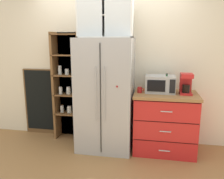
# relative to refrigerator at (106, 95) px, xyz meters

# --- Properties ---
(ground_plane) EXTENTS (10.70, 10.70, 0.00)m
(ground_plane) POSITION_rel_refrigerator_xyz_m (-0.00, 0.00, -0.87)
(ground_plane) COLOR #9E7042
(wall_back_cream) EXTENTS (5.00, 0.10, 2.55)m
(wall_back_cream) POSITION_rel_refrigerator_xyz_m (-0.00, 0.40, 0.41)
(wall_back_cream) COLOR silver
(wall_back_cream) RESTS_ON ground
(refrigerator) EXTENTS (0.85, 0.73, 1.74)m
(refrigerator) POSITION_rel_refrigerator_xyz_m (0.00, 0.00, 0.00)
(refrigerator) COLOR #ADAFB5
(refrigerator) RESTS_ON ground
(pantry_shelf_column) EXTENTS (0.54, 0.29, 1.84)m
(pantry_shelf_column) POSITION_rel_refrigerator_xyz_m (-0.71, 0.29, 0.07)
(pantry_shelf_column) COLOR brown
(pantry_shelf_column) RESTS_ON ground
(counter_cabinet) EXTENTS (0.95, 0.67, 0.92)m
(counter_cabinet) POSITION_rel_refrigerator_xyz_m (0.92, 0.04, -0.41)
(counter_cabinet) COLOR red
(counter_cabinet) RESTS_ON ground
(microwave) EXTENTS (0.44, 0.33, 0.26)m
(microwave) POSITION_rel_refrigerator_xyz_m (0.83, 0.08, 0.18)
(microwave) COLOR #ADAFB5
(microwave) RESTS_ON counter_cabinet
(coffee_maker) EXTENTS (0.17, 0.20, 0.31)m
(coffee_maker) POSITION_rel_refrigerator_xyz_m (1.20, 0.04, 0.21)
(coffee_maker) COLOR red
(coffee_maker) RESTS_ON counter_cabinet
(mug_red) EXTENTS (0.11, 0.07, 0.09)m
(mug_red) POSITION_rel_refrigerator_xyz_m (0.53, 0.00, 0.10)
(mug_red) COLOR red
(mug_red) RESTS_ON counter_cabinet
(mug_sage) EXTENTS (0.11, 0.07, 0.10)m
(mug_sage) POSITION_rel_refrigerator_xyz_m (0.92, 0.05, 0.10)
(mug_sage) COLOR #8CA37F
(mug_sage) RESTS_ON counter_cabinet
(bottle_amber) EXTENTS (0.06, 0.06, 0.29)m
(bottle_amber) POSITION_rel_refrigerator_xyz_m (0.92, 0.08, 0.18)
(bottle_amber) COLOR brown
(bottle_amber) RESTS_ON counter_cabinet
(bottle_green) EXTENTS (0.07, 0.07, 0.30)m
(bottle_green) POSITION_rel_refrigerator_xyz_m (0.92, 0.03, 0.19)
(bottle_green) COLOR #285B33
(bottle_green) RESTS_ON counter_cabinet
(upper_cabinet) EXTENTS (0.81, 0.32, 0.63)m
(upper_cabinet) POSITION_rel_refrigerator_xyz_m (-0.00, 0.05, 1.18)
(upper_cabinet) COLOR silver
(upper_cabinet) RESTS_ON refrigerator
(chalkboard_menu) EXTENTS (0.60, 0.04, 1.21)m
(chalkboard_menu) POSITION_rel_refrigerator_xyz_m (-1.30, 0.33, -0.26)
(chalkboard_menu) COLOR brown
(chalkboard_menu) RESTS_ON ground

